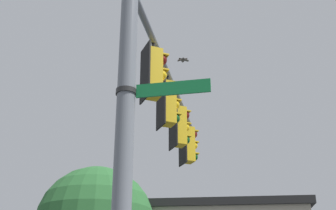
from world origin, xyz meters
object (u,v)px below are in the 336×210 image
at_px(traffic_light_mid_inner, 169,103).
at_px(traffic_light_mid_outer, 180,126).
at_px(street_name_sign, 149,90).
at_px(bird_flying, 183,60).
at_px(traffic_light_arm_end, 189,145).
at_px(traffic_light_nearest_pole, 154,73).

distance_m(traffic_light_mid_inner, traffic_light_mid_outer, 1.53).
relative_size(street_name_sign, bird_flying, 3.63).
bearing_deg(bird_flying, street_name_sign, -29.73).
bearing_deg(traffic_light_mid_inner, traffic_light_arm_end, 146.50).
distance_m(traffic_light_mid_outer, bird_flying, 2.75).
height_order(traffic_light_arm_end, bird_flying, bird_flying).
bearing_deg(traffic_light_arm_end, street_name_sign, -30.44).
relative_size(traffic_light_mid_outer, traffic_light_arm_end, 1.00).
bearing_deg(traffic_light_arm_end, traffic_light_mid_inner, -33.50).
distance_m(traffic_light_nearest_pole, traffic_light_mid_outer, 3.06).
bearing_deg(traffic_light_mid_outer, traffic_light_mid_inner, -33.50).
relative_size(traffic_light_nearest_pole, traffic_light_mid_outer, 1.00).
relative_size(traffic_light_mid_inner, street_name_sign, 1.03).
bearing_deg(traffic_light_arm_end, bird_flying, -38.50).
relative_size(traffic_light_mid_outer, street_name_sign, 1.03).
distance_m(traffic_light_mid_inner, street_name_sign, 3.59).
relative_size(traffic_light_mid_inner, traffic_light_arm_end, 1.00).
xyz_separation_m(traffic_light_nearest_pole, traffic_light_arm_end, (-3.82, 2.53, 0.00)).
distance_m(traffic_light_nearest_pole, traffic_light_mid_inner, 1.53).
bearing_deg(traffic_light_mid_outer, street_name_sign, -29.49).
distance_m(traffic_light_mid_inner, bird_flying, 3.60).
relative_size(traffic_light_nearest_pole, street_name_sign, 1.03).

